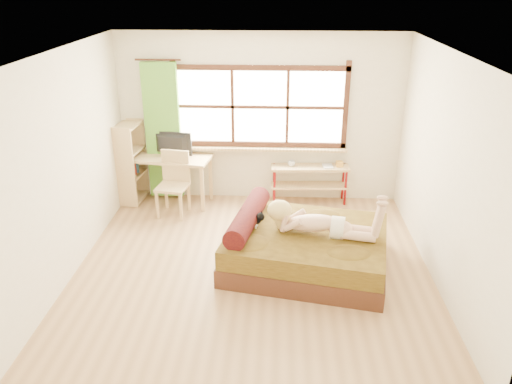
# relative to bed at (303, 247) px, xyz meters

# --- Properties ---
(floor) EXTENTS (4.50, 4.50, 0.00)m
(floor) POSITION_rel_bed_xyz_m (-0.64, -0.11, -0.27)
(floor) COLOR #9E754C
(floor) RESTS_ON ground
(ceiling) EXTENTS (4.50, 4.50, 0.00)m
(ceiling) POSITION_rel_bed_xyz_m (-0.64, -0.11, 2.43)
(ceiling) COLOR white
(ceiling) RESTS_ON wall_back
(wall_back) EXTENTS (4.50, 0.00, 4.50)m
(wall_back) POSITION_rel_bed_xyz_m (-0.64, 2.14, 1.08)
(wall_back) COLOR silver
(wall_back) RESTS_ON floor
(wall_front) EXTENTS (4.50, 0.00, 4.50)m
(wall_front) POSITION_rel_bed_xyz_m (-0.64, -2.36, 1.08)
(wall_front) COLOR silver
(wall_front) RESTS_ON floor
(wall_left) EXTENTS (0.00, 4.50, 4.50)m
(wall_left) POSITION_rel_bed_xyz_m (-2.89, -0.11, 1.08)
(wall_left) COLOR silver
(wall_left) RESTS_ON floor
(wall_right) EXTENTS (0.00, 4.50, 4.50)m
(wall_right) POSITION_rel_bed_xyz_m (1.61, -0.11, 1.08)
(wall_right) COLOR silver
(wall_right) RESTS_ON floor
(window) EXTENTS (2.80, 0.16, 1.46)m
(window) POSITION_rel_bed_xyz_m (-0.64, 2.11, 1.24)
(window) COLOR #FFEDBF
(window) RESTS_ON wall_back
(curtain) EXTENTS (0.55, 0.10, 2.20)m
(curtain) POSITION_rel_bed_xyz_m (-2.19, 2.02, 0.88)
(curtain) COLOR #4A9227
(curtain) RESTS_ON wall_back
(bed) EXTENTS (2.25, 1.94, 0.75)m
(bed) POSITION_rel_bed_xyz_m (0.00, 0.00, 0.00)
(bed) COLOR #381B11
(bed) RESTS_ON floor
(woman) EXTENTS (1.44, 0.66, 0.60)m
(woman) POSITION_rel_bed_xyz_m (0.20, -0.06, 0.52)
(woman) COLOR tan
(woman) RESTS_ON bed
(kitten) EXTENTS (0.31, 0.17, 0.24)m
(kitten) POSITION_rel_bed_xyz_m (-0.67, 0.09, 0.35)
(kitten) COLOR black
(kitten) RESTS_ON bed
(desk) EXTENTS (1.34, 0.77, 0.79)m
(desk) POSITION_rel_bed_xyz_m (-2.06, 1.84, 0.42)
(desk) COLOR tan
(desk) RESTS_ON floor
(monitor) EXTENTS (0.67, 0.19, 0.38)m
(monitor) POSITION_rel_bed_xyz_m (-2.06, 1.89, 0.72)
(monitor) COLOR black
(monitor) RESTS_ON desk
(chair) EXTENTS (0.51, 0.51, 0.99)m
(chair) POSITION_rel_bed_xyz_m (-1.94, 1.48, 0.28)
(chair) COLOR tan
(chair) RESTS_ON floor
(pipe_shelf) EXTENTS (1.27, 0.38, 0.71)m
(pipe_shelf) POSITION_rel_bed_xyz_m (0.19, 1.97, 0.19)
(pipe_shelf) COLOR tan
(pipe_shelf) RESTS_ON floor
(cup) EXTENTS (0.12, 0.12, 0.09)m
(cup) POSITION_rel_bed_xyz_m (-0.12, 1.96, 0.40)
(cup) COLOR gray
(cup) RESTS_ON pipe_shelf
(book) EXTENTS (0.17, 0.23, 0.02)m
(book) POSITION_rel_bed_xyz_m (0.38, 1.96, 0.37)
(book) COLOR gray
(book) RESTS_ON pipe_shelf
(bookshelf) EXTENTS (0.38, 0.61, 1.32)m
(bookshelf) POSITION_rel_bed_xyz_m (-2.72, 1.88, 0.40)
(bookshelf) COLOR tan
(bookshelf) RESTS_ON floor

